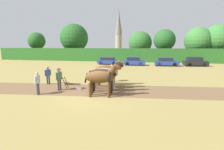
{
  "coord_description": "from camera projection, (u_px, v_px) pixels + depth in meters",
  "views": [
    {
      "loc": [
        3.66,
        -11.63,
        3.57
      ],
      "look_at": [
        0.71,
        2.73,
        1.1
      ],
      "focal_mm": 28.0,
      "sensor_mm": 36.0,
      "label": 1
    }
  ],
  "objects": [
    {
      "name": "ground_plane",
      "position": [
        95.0,
        96.0,
        12.55
      ],
      "size": [
        240.0,
        240.0,
        0.0
      ],
      "primitive_type": "plane",
      "color": "#998447"
    },
    {
      "name": "hedgerow",
      "position": [
        131.0,
        55.0,
        38.7
      ],
      "size": [
        66.55,
        1.26,
        2.98
      ],
      "primitive_type": "cube",
      "color": "#286023",
      "rests_on": "ground"
    },
    {
      "name": "parked_car_far_left",
      "position": [
        108.0,
        61.0,
        33.57
      ],
      "size": [
        4.19,
        1.85,
        1.42
      ],
      "rotation": [
        0.0,
        0.0,
        -0.03
      ],
      "color": "navy",
      "rests_on": "ground"
    },
    {
      "name": "tree_right",
      "position": [
        218.0,
        38.0,
        38.32
      ],
      "size": [
        6.06,
        6.06,
        8.16
      ],
      "color": "#423323",
      "rests_on": "ground"
    },
    {
      "name": "draft_horse_trail_right",
      "position": [
        107.0,
        71.0,
        15.67
      ],
      "size": [
        2.73,
        1.21,
        2.36
      ],
      "rotation": [
        0.0,
        0.0,
        0.1
      ],
      "color": "brown",
      "rests_on": "ground"
    },
    {
      "name": "church_spire",
      "position": [
        119.0,
        31.0,
        66.67
      ],
      "size": [
        2.7,
        2.7,
        17.51
      ],
      "color": "gray",
      "rests_on": "ground"
    },
    {
      "name": "tree_far_left",
      "position": [
        37.0,
        41.0,
        46.69
      ],
      "size": [
        4.54,
        4.54,
        7.09
      ],
      "color": "#4C3823",
      "rests_on": "ground"
    },
    {
      "name": "parked_car_center_left",
      "position": [
        166.0,
        62.0,
        30.94
      ],
      "size": [
        4.13,
        1.92,
        1.53
      ],
      "rotation": [
        0.0,
        0.0,
        0.02
      ],
      "color": "navy",
      "rests_on": "ground"
    },
    {
      "name": "farmer_onlooker_right",
      "position": [
        48.0,
        74.0,
        16.3
      ],
      "size": [
        0.41,
        0.59,
        1.65
      ],
      "rotation": [
        0.0,
        0.0,
        -0.46
      ],
      "color": "#28334C",
      "rests_on": "ground"
    },
    {
      "name": "farmer_beside_team",
      "position": [
        112.0,
        72.0,
        17.38
      ],
      "size": [
        0.4,
        0.63,
        1.74
      ],
      "rotation": [
        0.0,
        0.0,
        0.45
      ],
      "color": "#4C4C4C",
      "rests_on": "ground"
    },
    {
      "name": "tree_center_left",
      "position": [
        140.0,
        43.0,
        43.55
      ],
      "size": [
        5.77,
        5.77,
        7.1
      ],
      "color": "brown",
      "rests_on": "ground"
    },
    {
      "name": "plow",
      "position": [
        74.0,
        86.0,
        14.38
      ],
      "size": [
        1.58,
        0.5,
        1.13
      ],
      "rotation": [
        0.0,
        0.0,
        0.1
      ],
      "color": "#4C331E",
      "rests_on": "ground"
    },
    {
      "name": "farmer_onlooker_left",
      "position": [
        37.0,
        81.0,
        12.77
      ],
      "size": [
        0.28,
        0.67,
        1.69
      ],
      "rotation": [
        0.0,
        0.0,
        0.16
      ],
      "color": "#4C4C4C",
      "rests_on": "ground"
    },
    {
      "name": "tree_center_right",
      "position": [
        198.0,
        40.0,
        39.12
      ],
      "size": [
        5.99,
        5.99,
        7.72
      ],
      "color": "#4C3823",
      "rests_on": "ground"
    },
    {
      "name": "tree_left",
      "position": [
        74.0,
        38.0,
        46.03
      ],
      "size": [
        7.35,
        7.35,
        9.26
      ],
      "color": "#4C3823",
      "rests_on": "ground"
    },
    {
      "name": "parked_car_left",
      "position": [
        134.0,
        61.0,
        32.01
      ],
      "size": [
        3.87,
        1.84,
        1.55
      ],
      "rotation": [
        0.0,
        0.0,
        -0.02
      ],
      "color": "navy",
      "rests_on": "ground"
    },
    {
      "name": "draft_horse_lead_left",
      "position": [
        101.0,
        77.0,
        12.22
      ],
      "size": [
        2.7,
        1.11,
        2.4
      ],
      "rotation": [
        0.0,
        0.0,
        0.1
      ],
      "color": "#513319",
      "rests_on": "ground"
    },
    {
      "name": "parked_car_center",
      "position": [
        195.0,
        62.0,
        30.64
      ],
      "size": [
        4.14,
        2.22,
        1.61
      ],
      "rotation": [
        0.0,
        0.0,
        0.12
      ],
      "color": "black",
      "rests_on": "ground"
    },
    {
      "name": "plowed_furrow_strip",
      "position": [
        50.0,
        89.0,
        14.63
      ],
      "size": [
        30.32,
        6.9,
        0.01
      ],
      "primitive_type": "cube",
      "rotation": [
        0.0,
        0.0,
        0.1
      ],
      "color": "brown",
      "rests_on": "ground"
    },
    {
      "name": "tree_center",
      "position": [
        165.0,
        40.0,
        40.52
      ],
      "size": [
        5.0,
        5.0,
        7.35
      ],
      "color": "#4C3823",
      "rests_on": "ground"
    },
    {
      "name": "farmer_at_plow",
      "position": [
        59.0,
        77.0,
        14.0
      ],
      "size": [
        0.45,
        0.68,
        1.79
      ],
      "rotation": [
        0.0,
        0.0,
        -0.22
      ],
      "color": "#38332D",
      "rests_on": "ground"
    },
    {
      "name": "draft_horse_lead_right",
      "position": [
        104.0,
        74.0,
        13.37
      ],
      "size": [
        2.85,
        1.09,
        2.45
      ],
      "rotation": [
        0.0,
        0.0,
        0.1
      ],
      "color": "black",
      "rests_on": "ground"
    },
    {
      "name": "draft_horse_trail_left",
      "position": [
        106.0,
        73.0,
        14.53
      ],
      "size": [
        2.91,
        1.14,
        2.27
      ],
      "rotation": [
        0.0,
        0.0,
        0.1
      ],
      "color": "#B2A38E",
      "rests_on": "ground"
    }
  ]
}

